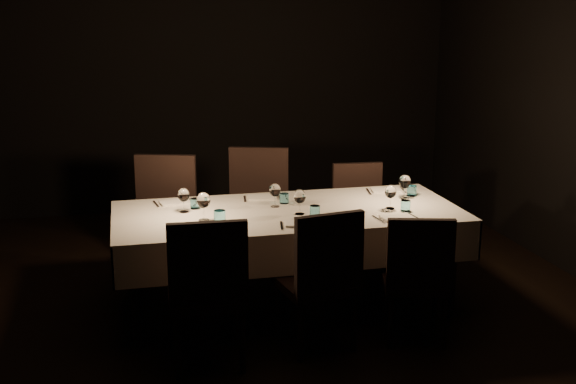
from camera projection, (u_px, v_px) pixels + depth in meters
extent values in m
cube|color=black|center=(288.00, 308.00, 5.45)|extent=(5.00, 6.00, 0.01)
cube|color=black|center=(227.00, 74.00, 7.92)|extent=(5.00, 0.01, 3.00)
cube|color=black|center=(504.00, 235.00, 2.25)|extent=(5.00, 0.01, 3.00)
cube|color=black|center=(288.00, 215.00, 5.27)|extent=(2.40, 1.00, 0.04)
cylinder|color=black|center=(136.00, 297.00, 4.73)|extent=(0.07, 0.07, 0.71)
cylinder|color=black|center=(133.00, 256.00, 5.52)|extent=(0.07, 0.07, 0.71)
cylinder|color=black|center=(452.00, 270.00, 5.21)|extent=(0.07, 0.07, 0.71)
cylinder|color=black|center=(407.00, 236.00, 6.01)|extent=(0.07, 0.07, 0.71)
cube|color=beige|center=(288.00, 211.00, 5.27)|extent=(2.52, 1.12, 0.01)
cube|color=beige|center=(273.00, 210.00, 5.83)|extent=(2.52, 0.01, 0.28)
cube|color=beige|center=(307.00, 254.00, 4.78)|extent=(2.52, 0.01, 0.28)
cube|color=beige|center=(446.00, 219.00, 5.58)|extent=(0.01, 1.12, 0.28)
cube|color=beige|center=(113.00, 242.00, 5.03)|extent=(0.01, 1.12, 0.28)
cylinder|color=black|center=(235.00, 316.00, 4.79)|extent=(0.04, 0.04, 0.41)
cylinder|color=black|center=(242.00, 342.00, 4.42)|extent=(0.04, 0.04, 0.41)
cylinder|color=black|center=(175.00, 321.00, 4.72)|extent=(0.04, 0.04, 0.41)
cylinder|color=black|center=(178.00, 348.00, 4.35)|extent=(0.04, 0.04, 0.41)
cube|color=black|center=(207.00, 296.00, 4.51)|extent=(0.49, 0.49, 0.06)
cube|color=black|center=(208.00, 264.00, 4.24)|extent=(0.48, 0.07, 0.51)
cube|color=silver|center=(200.00, 230.00, 4.76)|extent=(0.26, 0.18, 0.02)
cube|color=silver|center=(176.00, 233.00, 4.72)|extent=(0.04, 0.22, 0.01)
cube|color=silver|center=(224.00, 230.00, 4.79)|extent=(0.03, 0.22, 0.01)
cylinder|color=#AAE5F2|center=(220.00, 217.00, 4.95)|extent=(0.08, 0.08, 0.09)
cylinder|color=white|center=(204.00, 220.00, 5.02)|extent=(0.08, 0.08, 0.00)
cylinder|color=white|center=(204.00, 213.00, 5.00)|extent=(0.01, 0.01, 0.09)
ellipsoid|color=white|center=(203.00, 200.00, 4.98)|extent=(0.10, 0.10, 0.11)
cylinder|color=black|center=(328.00, 302.00, 5.05)|extent=(0.04, 0.04, 0.40)
cylinder|color=black|center=(354.00, 323.00, 4.70)|extent=(0.04, 0.04, 0.40)
cylinder|color=black|center=(278.00, 310.00, 4.90)|extent=(0.04, 0.04, 0.40)
cylinder|color=black|center=(301.00, 333.00, 4.56)|extent=(0.04, 0.04, 0.40)
cube|color=black|center=(315.00, 284.00, 4.75)|extent=(0.54, 0.54, 0.06)
cube|color=black|center=(329.00, 253.00, 4.50)|extent=(0.46, 0.13, 0.50)
cube|color=silver|center=(302.00, 224.00, 4.91)|extent=(0.25, 0.18, 0.02)
cube|color=silver|center=(281.00, 226.00, 4.88)|extent=(0.05, 0.20, 0.01)
cube|color=silver|center=(322.00, 223.00, 4.94)|extent=(0.05, 0.20, 0.01)
cylinder|color=#AAE5F2|center=(315.00, 211.00, 5.10)|extent=(0.07, 0.07, 0.08)
cylinder|color=white|center=(300.00, 214.00, 5.17)|extent=(0.07, 0.07, 0.00)
cylinder|color=white|center=(300.00, 208.00, 5.15)|extent=(0.01, 0.01, 0.09)
ellipsoid|color=white|center=(300.00, 196.00, 5.13)|extent=(0.09, 0.09, 0.10)
cylinder|color=black|center=(435.00, 302.00, 5.08)|extent=(0.04, 0.04, 0.37)
cylinder|color=black|center=(444.00, 323.00, 4.74)|extent=(0.04, 0.04, 0.37)
cylinder|color=black|center=(385.00, 301.00, 5.09)|extent=(0.04, 0.04, 0.37)
cylinder|color=black|center=(390.00, 322.00, 4.75)|extent=(0.04, 0.04, 0.37)
cube|color=black|center=(415.00, 282.00, 4.86)|extent=(0.53, 0.53, 0.06)
cube|color=black|center=(421.00, 254.00, 4.62)|extent=(0.43, 0.16, 0.47)
cube|color=silver|center=(397.00, 217.00, 5.06)|extent=(0.23, 0.16, 0.02)
cube|color=silver|center=(378.00, 219.00, 5.03)|extent=(0.04, 0.20, 0.01)
cube|color=silver|center=(415.00, 217.00, 5.09)|extent=(0.03, 0.20, 0.01)
cylinder|color=#AAE5F2|center=(405.00, 206.00, 5.25)|extent=(0.07, 0.07, 0.08)
cylinder|color=white|center=(390.00, 208.00, 5.32)|extent=(0.07, 0.07, 0.00)
cylinder|color=white|center=(390.00, 203.00, 5.30)|extent=(0.01, 0.01, 0.08)
ellipsoid|color=white|center=(391.00, 192.00, 5.28)|extent=(0.09, 0.09, 0.10)
cylinder|color=black|center=(130.00, 268.00, 5.66)|extent=(0.04, 0.04, 0.43)
cylinder|color=black|center=(144.00, 251.00, 6.07)|extent=(0.04, 0.04, 0.43)
cylinder|color=black|center=(182.00, 269.00, 5.63)|extent=(0.04, 0.04, 0.43)
cylinder|color=black|center=(193.00, 252.00, 6.04)|extent=(0.04, 0.04, 0.43)
cube|color=black|center=(161.00, 230.00, 5.79)|extent=(0.62, 0.62, 0.07)
cube|color=black|center=(166.00, 187.00, 5.93)|extent=(0.49, 0.20, 0.54)
cube|color=silver|center=(175.00, 202.00, 5.45)|extent=(0.24, 0.17, 0.02)
cube|color=silver|center=(156.00, 204.00, 5.42)|extent=(0.04, 0.20, 0.01)
cube|color=silver|center=(193.00, 202.00, 5.48)|extent=(0.04, 0.20, 0.01)
cylinder|color=#AAE5F2|center=(195.00, 204.00, 5.30)|extent=(0.07, 0.07, 0.08)
cylinder|color=white|center=(184.00, 212.00, 5.22)|extent=(0.07, 0.07, 0.00)
cylinder|color=white|center=(184.00, 206.00, 5.21)|extent=(0.01, 0.01, 0.08)
ellipsoid|color=white|center=(184.00, 195.00, 5.19)|extent=(0.09, 0.09, 0.10)
cylinder|color=black|center=(227.00, 257.00, 5.91)|extent=(0.04, 0.04, 0.44)
cylinder|color=black|center=(235.00, 241.00, 6.32)|extent=(0.04, 0.04, 0.44)
cylinder|color=black|center=(279.00, 258.00, 5.87)|extent=(0.04, 0.04, 0.44)
cylinder|color=black|center=(283.00, 242.00, 6.28)|extent=(0.04, 0.04, 0.44)
cube|color=black|center=(256.00, 221.00, 6.03)|extent=(0.63, 0.63, 0.07)
cube|color=black|center=(259.00, 179.00, 6.17)|extent=(0.50, 0.20, 0.55)
cube|color=silver|center=(262.00, 197.00, 5.60)|extent=(0.23, 0.16, 0.02)
cube|color=silver|center=(245.00, 199.00, 5.57)|extent=(0.04, 0.19, 0.01)
cube|color=silver|center=(279.00, 197.00, 5.63)|extent=(0.04, 0.19, 0.01)
cylinder|color=#AAE5F2|center=(284.00, 198.00, 5.45)|extent=(0.07, 0.07, 0.08)
cylinder|color=white|center=(275.00, 206.00, 5.36)|extent=(0.07, 0.07, 0.00)
cylinder|color=white|center=(275.00, 201.00, 5.35)|extent=(0.01, 0.01, 0.08)
ellipsoid|color=white|center=(275.00, 190.00, 5.33)|extent=(0.09, 0.09, 0.10)
cylinder|color=black|center=(346.00, 257.00, 6.00)|extent=(0.04, 0.04, 0.38)
cylinder|color=black|center=(337.00, 244.00, 6.34)|extent=(0.04, 0.04, 0.38)
cylinder|color=black|center=(387.00, 254.00, 6.06)|extent=(0.04, 0.04, 0.38)
cylinder|color=black|center=(375.00, 242.00, 6.40)|extent=(0.04, 0.04, 0.38)
cube|color=black|center=(362.00, 225.00, 6.15)|extent=(0.46, 0.46, 0.06)
cube|color=black|center=(357.00, 190.00, 6.26)|extent=(0.44, 0.08, 0.47)
cube|color=silver|center=(386.00, 190.00, 5.82)|extent=(0.25, 0.18, 0.02)
cube|color=silver|center=(369.00, 192.00, 5.79)|extent=(0.05, 0.21, 0.01)
cube|color=silver|center=(403.00, 190.00, 5.85)|extent=(0.05, 0.21, 0.01)
cylinder|color=#AAE5F2|center=(412.00, 191.00, 5.67)|extent=(0.08, 0.08, 0.08)
cylinder|color=white|center=(404.00, 199.00, 5.59)|extent=(0.07, 0.07, 0.00)
cylinder|color=white|center=(404.00, 193.00, 5.58)|extent=(0.01, 0.01, 0.09)
ellipsoid|color=white|center=(405.00, 182.00, 5.55)|extent=(0.09, 0.09, 0.11)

